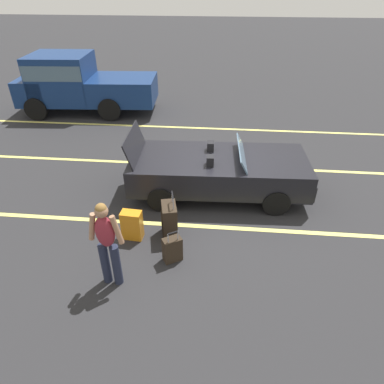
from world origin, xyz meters
TOP-DOWN VIEW (x-y plane):
  - ground_plane at (0.00, 0.00)m, footprint 80.00×80.00m
  - lot_line_near at (0.00, -1.39)m, footprint 18.00×0.12m
  - lot_line_mid at (0.00, 1.31)m, footprint 18.00×0.12m
  - lot_line_far at (0.00, 4.01)m, footprint 18.00×0.12m
  - convertible_car at (0.20, 0.01)m, footprint 4.21×1.96m
  - suitcase_large_black at (-0.92, -1.73)m, footprint 0.39×0.53m
  - suitcase_medium_bright at (-1.65, -1.86)m, footprint 0.42×0.27m
  - suitcase_small_carryon at (-0.77, -2.42)m, footprint 0.39×0.35m
  - traveler_person at (-1.72, -3.05)m, footprint 0.61×0.25m
  - parked_pickup_truck_near at (-5.46, 5.29)m, footprint 5.12×2.32m

SIDE VIEW (x-z plane):
  - ground_plane at x=0.00m, z-range 0.00..0.00m
  - lot_line_near at x=0.00m, z-range 0.00..0.00m
  - lot_line_mid at x=0.00m, z-range 0.00..0.00m
  - lot_line_far at x=0.00m, z-range 0.00..0.00m
  - suitcase_small_carryon at x=-0.77m, z-range -0.10..0.60m
  - suitcase_medium_bright at x=-1.65m, z-range 0.00..0.62m
  - suitcase_large_black at x=-0.92m, z-range -0.13..0.87m
  - convertible_car at x=0.20m, z-range -0.17..1.36m
  - traveler_person at x=-1.72m, z-range 0.10..1.76m
  - parked_pickup_truck_near at x=-5.46m, z-range 0.06..2.16m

